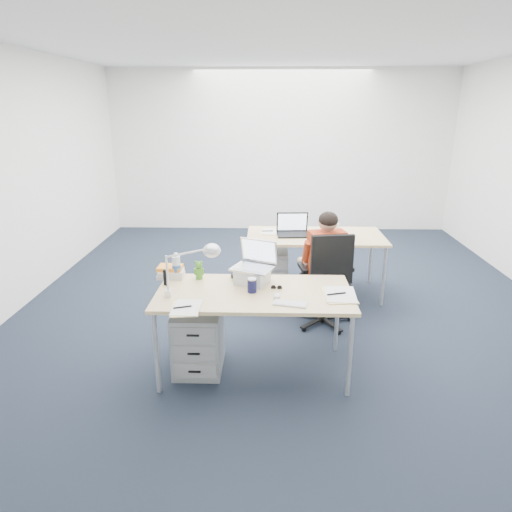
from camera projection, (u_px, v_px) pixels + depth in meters
The scene contains 24 objects.
floor at pixel (286, 307), 5.17m from camera, with size 7.00×7.00×0.00m, color black.
room at pixel (290, 154), 4.63m from camera, with size 6.02×7.02×2.80m.
desk_near at pixel (254, 297), 3.75m from camera, with size 1.60×0.80×0.73m.
desk_far at pixel (315, 239), 5.38m from camera, with size 1.60×0.80×0.73m.
office_chair at pixel (325, 298), 4.71m from camera, with size 0.73×0.73×1.01m.
seated_person at pixel (322, 264), 4.77m from camera, with size 0.43×0.68×1.18m.
drawer_pedestal_near at pixel (199, 339), 3.91m from camera, with size 0.40×0.50×0.55m, color #979A9C.
drawer_pedestal_far at pixel (271, 272), 5.49m from camera, with size 0.40×0.50×0.55m, color #979A9C.
silver_laptop at pixel (252, 263), 3.87m from camera, with size 0.34×0.26×0.36m, color silver, non-canonical shape.
wireless_keyboard at pixel (290, 303), 3.50m from camera, with size 0.26×0.11×0.01m, color white.
computer_mouse at pixel (277, 296), 3.61m from camera, with size 0.06×0.09×0.03m, color white.
headphones at pixel (244, 276), 4.02m from camera, with size 0.25×0.19×0.04m, color black, non-canonical shape.
can_koozie at pixel (252, 285), 3.71m from camera, with size 0.07×0.07×0.12m, color #13143C.
water_bottle at pixel (176, 266), 3.97m from camera, with size 0.07×0.07×0.24m, color silver.
bear_figurine at pixel (199, 270), 3.99m from camera, with size 0.09×0.07×0.17m, color #2A731E, non-canonical shape.
book_stack at pixel (171, 272), 4.04m from camera, with size 0.23×0.17×0.10m, color silver.
cordless_phone at pixel (166, 278), 3.85m from camera, with size 0.04×0.02×0.14m, color black.
papers_left at pixel (185, 308), 3.42m from camera, with size 0.21×0.29×0.01m, color #FFE393.
papers_right at pixel (339, 295), 3.65m from camera, with size 0.24×0.34×0.01m, color #FFE393.
sunglasses at pixel (277, 288), 3.79m from camera, with size 0.10×0.04×0.02m, color black, non-canonical shape.
desk_lamp at pixel (184, 269), 3.58m from camera, with size 0.40×0.15×0.46m, color silver, non-canonical shape.
dark_laptop at pixel (293, 224), 5.30m from camera, with size 0.37×0.36×0.27m, color black, non-canonical shape.
far_cup at pixel (336, 228), 5.45m from camera, with size 0.08×0.08×0.11m, color white.
far_papers at pixel (269, 232), 5.48m from camera, with size 0.20×0.29×0.01m, color white.
Camera 1 is at (-0.21, -4.73, 2.18)m, focal length 32.00 mm.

